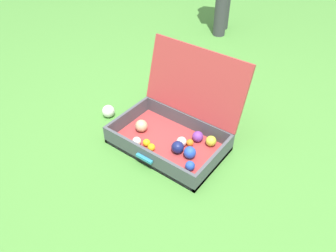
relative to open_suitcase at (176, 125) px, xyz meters
name	(u,v)px	position (x,y,z in m)	size (l,w,h in m)	color
ground_plane	(180,148)	(0.06, -0.04, -0.12)	(16.00, 16.00, 0.00)	#4C8C38
open_suitcase	(176,125)	(0.00, 0.00, 0.00)	(0.66, 0.57, 0.53)	#B23838
stray_ball_on_grass	(108,111)	(-0.51, -0.08, -0.07)	(0.08, 0.08, 0.08)	white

